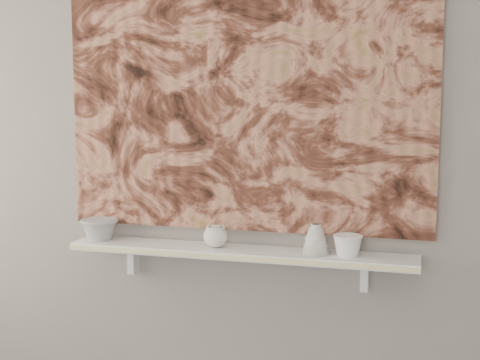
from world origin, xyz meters
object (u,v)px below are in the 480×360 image
(painting, at_px, (245,94))
(cup_cream, at_px, (216,236))
(bell_vessel, at_px, (316,239))
(bowl_white, at_px, (348,245))
(shelf, at_px, (239,252))
(bowl_grey, at_px, (99,229))

(painting, height_order, cup_cream, painting)
(bell_vessel, height_order, bowl_white, bell_vessel)
(shelf, height_order, painting, painting)
(bowl_grey, distance_m, bell_vessel, 0.92)
(cup_cream, bearing_deg, bowl_white, 0.00)
(bowl_white, bearing_deg, bowl_grey, 180.00)
(cup_cream, bearing_deg, bell_vessel, 0.00)
(cup_cream, bearing_deg, painting, 39.50)
(painting, relative_size, bell_vessel, 12.97)
(painting, distance_m, bowl_white, 0.72)
(bowl_grey, relative_size, bell_vessel, 1.37)
(bowl_white, bearing_deg, bell_vessel, 180.00)
(cup_cream, bearing_deg, shelf, 0.00)
(shelf, bearing_deg, bowl_white, 0.00)
(shelf, height_order, bowl_grey, bowl_grey)
(bowl_grey, relative_size, cup_cream, 1.64)
(painting, bearing_deg, bowl_grey, -172.50)
(bowl_grey, xyz_separation_m, cup_cream, (0.51, 0.00, -0.00))
(shelf, distance_m, cup_cream, 0.11)
(painting, distance_m, bowl_grey, 0.84)
(painting, height_order, bowl_white, painting)
(bowl_grey, height_order, bowl_white, bowl_grey)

